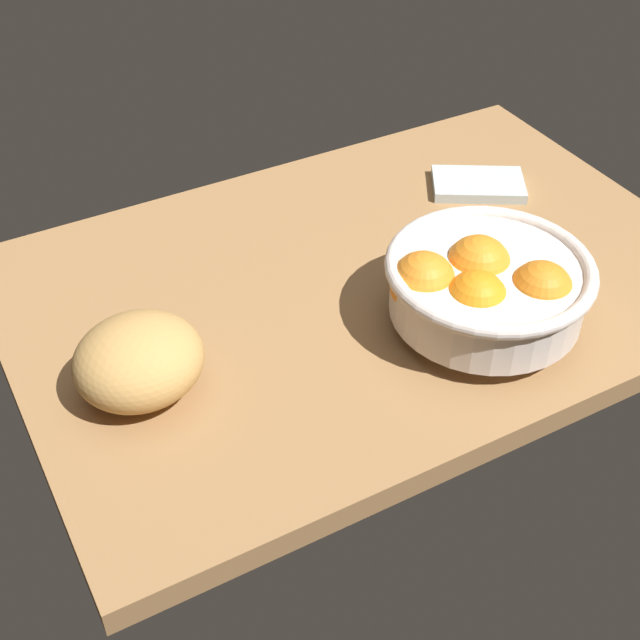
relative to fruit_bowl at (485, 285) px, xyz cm
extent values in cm
cube|color=olive|center=(6.82, -13.61, -7.24)|extent=(83.15, 56.45, 3.00)
cylinder|color=silver|center=(-0.50, -0.10, -4.75)|extent=(8.48, 8.48, 1.97)
cylinder|color=silver|center=(-0.50, -0.10, -0.80)|extent=(21.08, 21.08, 5.92)
torus|color=silver|center=(-0.50, -0.10, 2.16)|extent=(22.68, 22.68, 1.60)
sphere|color=orange|center=(-0.48, -2.11, 0.78)|extent=(7.34, 7.34, 7.34)
sphere|color=orange|center=(3.01, 2.33, 0.66)|extent=(6.69, 6.69, 6.69)
sphere|color=orange|center=(-3.77, 4.46, 0.70)|extent=(6.91, 6.91, 6.91)
sphere|color=orange|center=(6.30, -2.64, 0.75)|extent=(7.18, 7.18, 7.18)
ellipsoid|color=tan|center=(36.39, -8.34, -1.60)|extent=(14.96, 14.24, 8.27)
cube|color=#B3C1C1|center=(-17.03, -23.26, -5.04)|extent=(14.47, 12.85, 1.39)
camera|label=1|loc=(51.31, 56.82, 58.72)|focal=49.44mm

